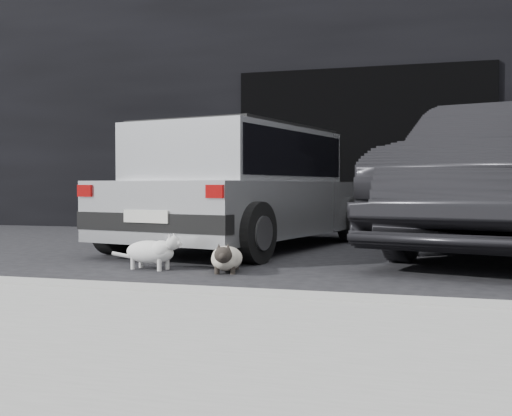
# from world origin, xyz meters

# --- Properties ---
(ground) EXTENTS (80.00, 80.00, 0.00)m
(ground) POSITION_xyz_m (0.00, 0.00, 0.00)
(ground) COLOR black
(ground) RESTS_ON ground
(building_facade) EXTENTS (34.00, 4.00, 5.00)m
(building_facade) POSITION_xyz_m (1.00, 6.00, 2.50)
(building_facade) COLOR black
(building_facade) RESTS_ON ground
(garage_opening) EXTENTS (4.00, 0.10, 2.60)m
(garage_opening) POSITION_xyz_m (1.00, 3.99, 1.30)
(garage_opening) COLOR black
(garage_opening) RESTS_ON ground
(curb) EXTENTS (18.00, 0.25, 0.12)m
(curb) POSITION_xyz_m (1.00, -2.60, 0.06)
(curb) COLOR #989893
(curb) RESTS_ON ground
(sidewalk) EXTENTS (18.00, 2.20, 0.11)m
(sidewalk) POSITION_xyz_m (1.00, -3.80, 0.06)
(sidewalk) COLOR #989893
(sidewalk) RESTS_ON ground
(silver_hatchback) EXTENTS (2.55, 4.16, 1.43)m
(silver_hatchback) POSITION_xyz_m (-0.04, 1.06, 0.78)
(silver_hatchback) COLOR silver
(silver_hatchback) RESTS_ON ground
(cat_siamese) EXTENTS (0.37, 0.77, 0.27)m
(cat_siamese) POSITION_xyz_m (0.47, -1.03, 0.12)
(cat_siamese) COLOR beige
(cat_siamese) RESTS_ON ground
(cat_white) EXTENTS (0.71, 0.32, 0.33)m
(cat_white) POSITION_xyz_m (-0.22, -1.03, 0.16)
(cat_white) COLOR silver
(cat_white) RESTS_ON ground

